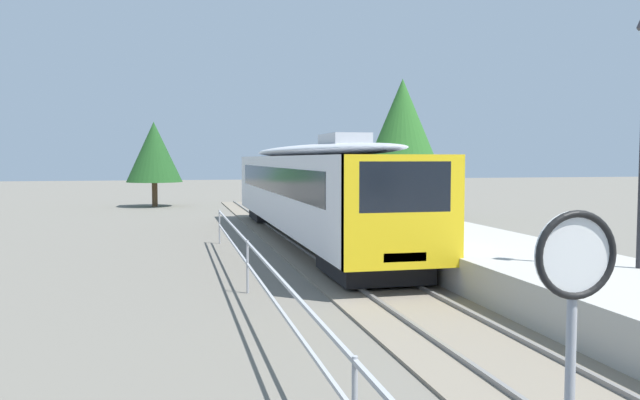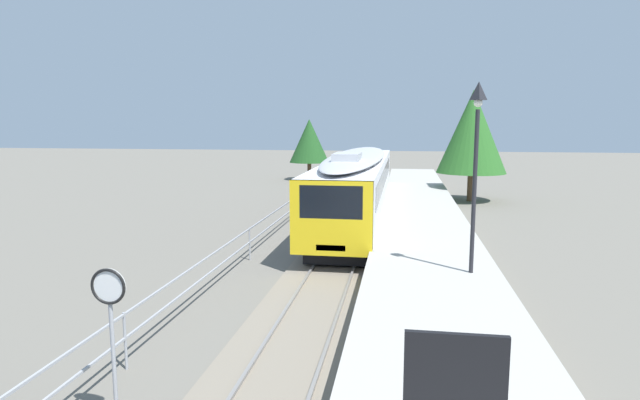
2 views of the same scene
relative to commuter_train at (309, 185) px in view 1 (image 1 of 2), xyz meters
The scene contains 8 objects.
ground_plane 8.47m from the commuter_train, 111.48° to the right, with size 160.00×160.00×0.00m, color #6B665B.
track_rails 7.91m from the commuter_train, 90.00° to the right, with size 3.20×60.00×0.14m.
commuter_train is the anchor object (origin of this frame).
station_platform 8.46m from the commuter_train, 66.91° to the right, with size 3.90×60.00×0.90m, color #A8A59E.
speed_limit_sign 19.80m from the commuter_train, 96.81° to the right, with size 0.61×0.10×2.81m.
carpark_fence 17.97m from the commuter_train, 100.61° to the right, with size 0.06×36.06×1.25m.
tree_behind_carpark 11.02m from the commuter_train, 50.87° to the left, with size 4.51×4.51×7.30m.
tree_behind_station_far 20.74m from the commuter_train, 107.17° to the left, with size 3.60×3.60×5.54m.
Camera 1 is at (-4.99, 6.18, 3.15)m, focal length 35.97 mm.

